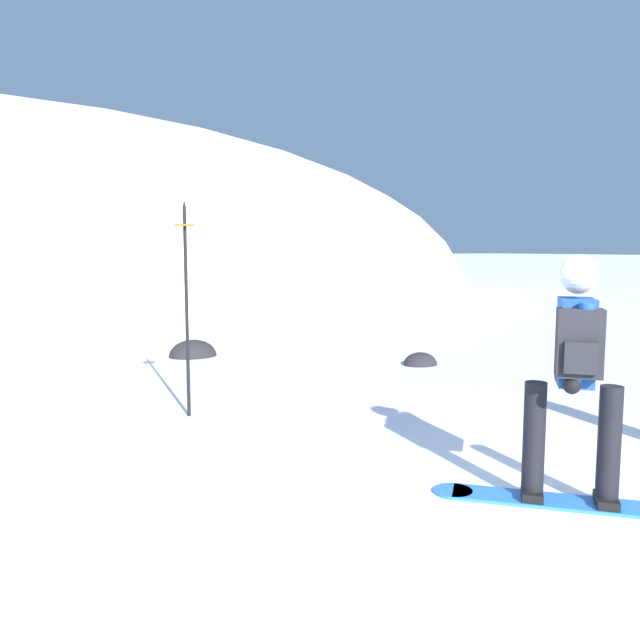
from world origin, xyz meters
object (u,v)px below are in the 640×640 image
(rock_mid, at_px, (193,356))
(rock_dark, at_px, (420,365))
(piste_marker_near, at_px, (186,295))
(snowboarder_main, at_px, (575,374))

(rock_mid, bearing_deg, rock_dark, -42.06)
(piste_marker_near, distance_m, rock_mid, 4.00)
(rock_dark, bearing_deg, rock_mid, 137.94)
(snowboarder_main, distance_m, piste_marker_near, 3.90)
(snowboarder_main, xyz_separation_m, rock_dark, (2.50, 4.70, -0.92))
(rock_dark, bearing_deg, snowboarder_main, -118.03)
(snowboarder_main, distance_m, rock_mid, 7.23)
(piste_marker_near, relative_size, rock_mid, 2.89)
(piste_marker_near, bearing_deg, rock_mid, 70.59)
(piste_marker_near, distance_m, rock_dark, 4.33)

